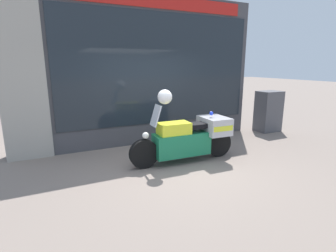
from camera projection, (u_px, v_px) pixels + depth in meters
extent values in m
plane|color=gray|center=(177.00, 165.00, 5.59)|extent=(60.00, 60.00, 0.00)
cube|color=#424247|center=(142.00, 71.00, 6.90)|extent=(6.57, 0.40, 3.85)
cube|color=#A39E93|center=(21.00, 73.00, 5.73)|extent=(0.96, 0.55, 3.85)
cube|color=#1E262D|center=(161.00, 69.00, 6.88)|extent=(5.38, 0.02, 2.85)
cube|color=red|center=(161.00, 2.00, 6.50)|extent=(4.84, 0.03, 0.32)
cube|color=slate|center=(157.00, 130.00, 7.46)|extent=(5.16, 0.30, 0.55)
cube|color=silver|center=(155.00, 97.00, 7.36)|extent=(5.16, 0.02, 1.36)
cube|color=beige|center=(156.00, 73.00, 7.09)|extent=(5.16, 0.30, 0.02)
cube|color=black|center=(87.00, 72.00, 6.30)|extent=(0.18, 0.04, 0.06)
cube|color=#B7B2A8|center=(135.00, 71.00, 6.82)|extent=(0.18, 0.04, 0.06)
cube|color=#195623|center=(176.00, 71.00, 7.33)|extent=(0.18, 0.04, 0.06)
cube|color=#C68E19|center=(212.00, 70.00, 7.85)|extent=(0.18, 0.04, 0.06)
cube|color=red|center=(99.00, 122.00, 6.62)|extent=(0.19, 0.01, 0.27)
cube|color=#2D8E42|center=(158.00, 116.00, 7.30)|extent=(0.19, 0.03, 0.27)
cube|color=white|center=(206.00, 112.00, 7.99)|extent=(0.19, 0.02, 0.27)
cylinder|color=black|center=(144.00, 154.00, 5.39)|extent=(0.61, 0.17, 0.61)
cylinder|color=black|center=(218.00, 144.00, 6.09)|extent=(0.61, 0.17, 0.61)
cube|color=#19754C|center=(182.00, 144.00, 5.70)|extent=(1.25, 0.49, 0.49)
cube|color=yellow|center=(174.00, 129.00, 5.54)|extent=(0.69, 0.42, 0.28)
cube|color=black|center=(193.00, 126.00, 5.72)|extent=(0.73, 0.36, 0.10)
cube|color=#B7B7BC|center=(214.00, 125.00, 5.93)|extent=(0.57, 0.73, 0.38)
cube|color=yellow|center=(214.00, 125.00, 5.93)|extent=(0.51, 0.74, 0.11)
cube|color=#B2BCC6|center=(156.00, 116.00, 5.31)|extent=(0.17, 0.31, 0.44)
sphere|color=white|center=(146.00, 136.00, 5.32)|extent=(0.14, 0.14, 0.14)
sphere|color=blue|center=(211.00, 113.00, 5.83)|extent=(0.09, 0.09, 0.09)
cube|color=#4C4C51|center=(268.00, 111.00, 8.35)|extent=(0.74, 0.54, 1.28)
sphere|color=white|center=(165.00, 97.00, 5.30)|extent=(0.30, 0.30, 0.30)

